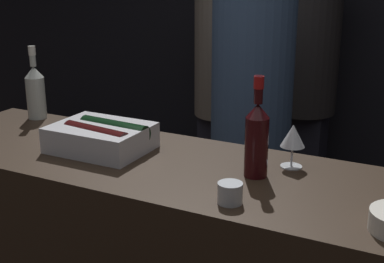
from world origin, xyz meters
TOP-DOWN VIEW (x-y plane):
  - wall_back_chalkboard at (0.00, 2.44)m, footprint 6.40×0.06m
  - ice_bin_with_bottles at (-0.37, 0.32)m, footprint 0.35×0.27m
  - wine_glass at (0.32, 0.47)m, footprint 0.08×0.08m
  - candle_votive at (0.24, 0.11)m, footprint 0.07×0.07m
  - white_wine_bottle at (-0.89, 0.54)m, footprint 0.08×0.08m
  - red_wine_bottle_tall at (0.24, 0.34)m, footprint 0.08×0.08m
  - person_in_hoodie at (-0.12, 1.23)m, footprint 0.41×0.41m
  - person_blond_tee at (-0.49, 1.79)m, footprint 0.41×0.41m
  - person_grey_polo at (-0.08, 2.03)m, footprint 0.41×0.41m

SIDE VIEW (x-z plane):
  - person_blond_tee at x=-0.49m, z-range 0.10..1.91m
  - person_in_hoodie at x=-0.12m, z-range 0.10..1.92m
  - person_grey_polo at x=-0.08m, z-range 0.10..1.93m
  - candle_votive at x=0.24m, z-range 1.08..1.14m
  - ice_bin_with_bottles at x=-0.37m, z-range 1.08..1.19m
  - wine_glass at x=0.32m, z-range 1.11..1.26m
  - white_wine_bottle at x=-0.89m, z-range 1.04..1.37m
  - red_wine_bottle_tall at x=0.24m, z-range 1.05..1.38m
  - wall_back_chalkboard at x=0.00m, z-range 0.00..2.80m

